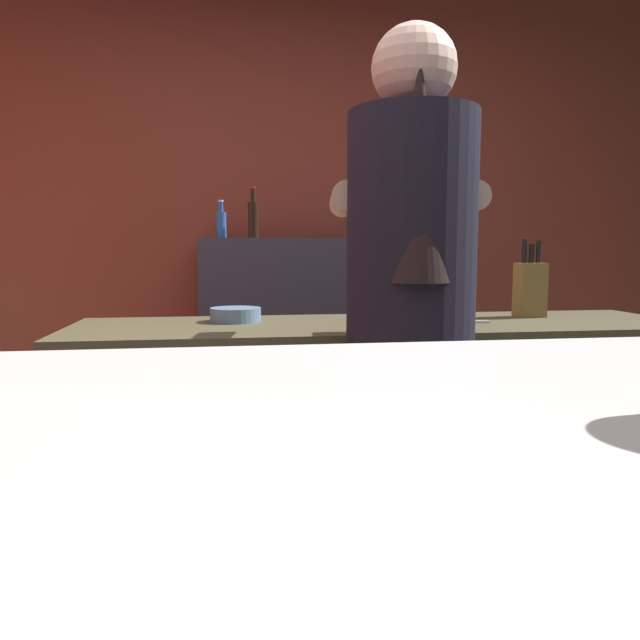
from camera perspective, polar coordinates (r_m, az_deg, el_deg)
wall_back at (r=3.56m, az=-5.79°, el=9.90°), size 5.20×0.10×2.70m
prep_counter at (r=2.19m, az=5.97°, el=-11.90°), size 2.10×0.60×0.89m
back_shelf at (r=3.33m, az=-2.49°, el=-2.75°), size 1.00×0.36×1.20m
bartender at (r=1.63m, az=8.48°, el=1.41°), size 0.46×0.54×1.71m
knife_block at (r=2.39m, az=19.08°, el=2.83°), size 0.10×0.08×0.29m
mixing_bowl at (r=2.13m, az=-7.92°, el=0.50°), size 0.18×0.18×0.05m
chefs_knife at (r=2.12m, az=12.49°, el=-0.17°), size 0.24×0.05×0.01m
bottle_soy at (r=3.20m, az=-9.25°, el=8.93°), size 0.05×0.05×0.19m
bottle_hot_sauce at (r=3.18m, az=-6.28°, el=9.47°), size 0.05×0.05×0.26m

